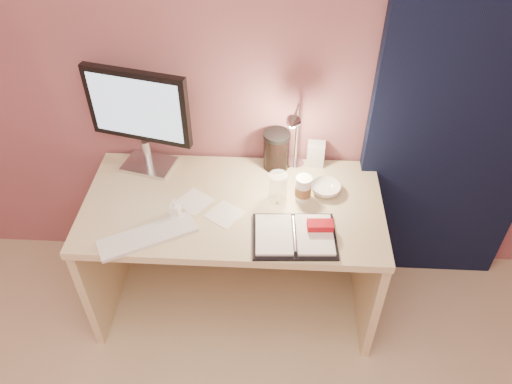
{
  "coord_description": "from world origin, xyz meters",
  "views": [
    {
      "loc": [
        0.2,
        -0.31,
        2.32
      ],
      "look_at": [
        0.11,
        1.33,
        0.85
      ],
      "focal_mm": 35.0,
      "sensor_mm": 36.0,
      "label": 1
    }
  ],
  "objects_px": {
    "product_box": "(316,154)",
    "desk_lamp": "(302,137)",
    "lotion_bottle": "(175,208)",
    "coffee_cup": "(303,189)",
    "desk": "(235,226)",
    "clear_cup": "(278,187)",
    "monitor": "(140,112)",
    "bowl": "(326,189)",
    "dark_jar": "(276,152)",
    "planner": "(296,235)",
    "keyboard": "(148,236)"
  },
  "relations": [
    {
      "from": "desk_lamp",
      "to": "keyboard",
      "type": "bearing_deg",
      "value": -134.84
    },
    {
      "from": "lotion_bottle",
      "to": "bowl",
      "type": "bearing_deg",
      "value": 16.26
    },
    {
      "from": "coffee_cup",
      "to": "bowl",
      "type": "xyz_separation_m",
      "value": [
        0.11,
        0.05,
        -0.04
      ]
    },
    {
      "from": "coffee_cup",
      "to": "clear_cup",
      "type": "distance_m",
      "value": 0.12
    },
    {
      "from": "dark_jar",
      "to": "desk_lamp",
      "type": "distance_m",
      "value": 0.2
    },
    {
      "from": "bowl",
      "to": "lotion_bottle",
      "type": "bearing_deg",
      "value": -163.74
    },
    {
      "from": "product_box",
      "to": "desk_lamp",
      "type": "distance_m",
      "value": 0.22
    },
    {
      "from": "desk_lamp",
      "to": "desk",
      "type": "bearing_deg",
      "value": -145.25
    },
    {
      "from": "monitor",
      "to": "clear_cup",
      "type": "height_order",
      "value": "monitor"
    },
    {
      "from": "lotion_bottle",
      "to": "product_box",
      "type": "bearing_deg",
      "value": 32.93
    },
    {
      "from": "monitor",
      "to": "planner",
      "type": "height_order",
      "value": "monitor"
    },
    {
      "from": "coffee_cup",
      "to": "clear_cup",
      "type": "xyz_separation_m",
      "value": [
        -0.12,
        -0.01,
        0.02
      ]
    },
    {
      "from": "bowl",
      "to": "dark_jar",
      "type": "distance_m",
      "value": 0.31
    },
    {
      "from": "desk",
      "to": "clear_cup",
      "type": "relative_size",
      "value": 9.37
    },
    {
      "from": "desk",
      "to": "planner",
      "type": "relative_size",
      "value": 3.74
    },
    {
      "from": "clear_cup",
      "to": "desk_lamp",
      "type": "distance_m",
      "value": 0.26
    },
    {
      "from": "coffee_cup",
      "to": "product_box",
      "type": "distance_m",
      "value": 0.27
    },
    {
      "from": "monitor",
      "to": "desk_lamp",
      "type": "xyz_separation_m",
      "value": [
        0.76,
        -0.04,
        -0.08
      ]
    },
    {
      "from": "monitor",
      "to": "keyboard",
      "type": "distance_m",
      "value": 0.59
    },
    {
      "from": "lotion_bottle",
      "to": "desk_lamp",
      "type": "distance_m",
      "value": 0.67
    },
    {
      "from": "desk",
      "to": "lotion_bottle",
      "type": "height_order",
      "value": "lotion_bottle"
    },
    {
      "from": "planner",
      "to": "coffee_cup",
      "type": "relative_size",
      "value": 3.01
    },
    {
      "from": "keyboard",
      "to": "clear_cup",
      "type": "distance_m",
      "value": 0.62
    },
    {
      "from": "bowl",
      "to": "dark_jar",
      "type": "height_order",
      "value": "dark_jar"
    },
    {
      "from": "desk_lamp",
      "to": "planner",
      "type": "bearing_deg",
      "value": -81.08
    },
    {
      "from": "planner",
      "to": "product_box",
      "type": "height_order",
      "value": "product_box"
    },
    {
      "from": "coffee_cup",
      "to": "product_box",
      "type": "bearing_deg",
      "value": 75.69
    },
    {
      "from": "monitor",
      "to": "product_box",
      "type": "distance_m",
      "value": 0.88
    },
    {
      "from": "desk",
      "to": "monitor",
      "type": "relative_size",
      "value": 2.61
    },
    {
      "from": "desk",
      "to": "dark_jar",
      "type": "height_order",
      "value": "dark_jar"
    },
    {
      "from": "monitor",
      "to": "desk",
      "type": "bearing_deg",
      "value": -8.26
    },
    {
      "from": "bowl",
      "to": "product_box",
      "type": "bearing_deg",
      "value": 101.01
    },
    {
      "from": "clear_cup",
      "to": "product_box",
      "type": "bearing_deg",
      "value": 56.33
    },
    {
      "from": "desk",
      "to": "product_box",
      "type": "xyz_separation_m",
      "value": [
        0.39,
        0.24,
        0.29
      ]
    },
    {
      "from": "planner",
      "to": "dark_jar",
      "type": "height_order",
      "value": "dark_jar"
    },
    {
      "from": "bowl",
      "to": "lotion_bottle",
      "type": "relative_size",
      "value": 1.45
    },
    {
      "from": "bowl",
      "to": "desk_lamp",
      "type": "height_order",
      "value": "desk_lamp"
    },
    {
      "from": "monitor",
      "to": "keyboard",
      "type": "xyz_separation_m",
      "value": [
        0.1,
        -0.49,
        -0.31
      ]
    },
    {
      "from": "desk_lamp",
      "to": "lotion_bottle",
      "type": "bearing_deg",
      "value": -140.01
    },
    {
      "from": "keyboard",
      "to": "product_box",
      "type": "xyz_separation_m",
      "value": [
        0.74,
        0.55,
        0.06
      ]
    },
    {
      "from": "monitor",
      "to": "keyboard",
      "type": "height_order",
      "value": "monitor"
    },
    {
      "from": "dark_jar",
      "to": "desk_lamp",
      "type": "height_order",
      "value": "desk_lamp"
    },
    {
      "from": "lotion_bottle",
      "to": "product_box",
      "type": "xyz_separation_m",
      "value": [
        0.64,
        0.42,
        0.01
      ]
    },
    {
      "from": "desk",
      "to": "desk_lamp",
      "type": "relative_size",
      "value": 3.66
    },
    {
      "from": "desk",
      "to": "product_box",
      "type": "bearing_deg",
      "value": 31.65
    },
    {
      "from": "keyboard",
      "to": "coffee_cup",
      "type": "distance_m",
      "value": 0.74
    },
    {
      "from": "coffee_cup",
      "to": "product_box",
      "type": "relative_size",
      "value": 0.97
    },
    {
      "from": "monitor",
      "to": "lotion_bottle",
      "type": "bearing_deg",
      "value": -47.08
    },
    {
      "from": "lotion_bottle",
      "to": "keyboard",
      "type": "bearing_deg",
      "value": -125.87
    },
    {
      "from": "coffee_cup",
      "to": "bowl",
      "type": "height_order",
      "value": "coffee_cup"
    }
  ]
}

